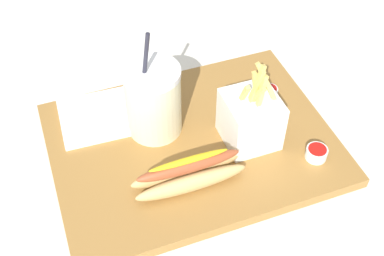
{
  "coord_description": "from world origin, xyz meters",
  "views": [
    {
      "loc": [
        0.2,
        0.54,
        0.67
      ],
      "look_at": [
        0.0,
        0.0,
        0.05
      ],
      "focal_mm": 47.0,
      "sensor_mm": 36.0,
      "label": 1
    }
  ],
  "objects_px": {
    "hot_dog_1": "(189,173)",
    "ketchup_cup_2": "(269,92)",
    "fries_basket": "(251,119)",
    "napkin_stack": "(98,117)",
    "ketchup_cup_1": "(317,153)",
    "soda_cup": "(153,100)"
  },
  "relations": [
    {
      "from": "soda_cup",
      "to": "hot_dog_1",
      "type": "bearing_deg",
      "value": 95.99
    },
    {
      "from": "fries_basket",
      "to": "ketchup_cup_2",
      "type": "relative_size",
      "value": 4.99
    },
    {
      "from": "hot_dog_1",
      "to": "ketchup_cup_2",
      "type": "relative_size",
      "value": 5.83
    },
    {
      "from": "fries_basket",
      "to": "ketchup_cup_1",
      "type": "distance_m",
      "value": 0.12
    },
    {
      "from": "fries_basket",
      "to": "soda_cup",
      "type": "bearing_deg",
      "value": -29.09
    },
    {
      "from": "soda_cup",
      "to": "ketchup_cup_2",
      "type": "bearing_deg",
      "value": -178.81
    },
    {
      "from": "ketchup_cup_2",
      "to": "napkin_stack",
      "type": "xyz_separation_m",
      "value": [
        0.31,
        -0.05,
        -0.01
      ]
    },
    {
      "from": "soda_cup",
      "to": "ketchup_cup_2",
      "type": "relative_size",
      "value": 6.45
    },
    {
      "from": "fries_basket",
      "to": "napkin_stack",
      "type": "distance_m",
      "value": 0.27
    },
    {
      "from": "ketchup_cup_1",
      "to": "ketchup_cup_2",
      "type": "xyz_separation_m",
      "value": [
        0.01,
        -0.16,
        -0.0
      ]
    },
    {
      "from": "ketchup_cup_1",
      "to": "ketchup_cup_2",
      "type": "bearing_deg",
      "value": -87.65
    },
    {
      "from": "soda_cup",
      "to": "hot_dog_1",
      "type": "distance_m",
      "value": 0.14
    },
    {
      "from": "hot_dog_1",
      "to": "napkin_stack",
      "type": "relative_size",
      "value": 1.37
    },
    {
      "from": "fries_basket",
      "to": "napkin_stack",
      "type": "bearing_deg",
      "value": -30.54
    },
    {
      "from": "ketchup_cup_1",
      "to": "napkin_stack",
      "type": "xyz_separation_m",
      "value": [
        0.32,
        -0.22,
        -0.01
      ]
    },
    {
      "from": "ketchup_cup_2",
      "to": "napkin_stack",
      "type": "height_order",
      "value": "ketchup_cup_2"
    },
    {
      "from": "soda_cup",
      "to": "fries_basket",
      "type": "xyz_separation_m",
      "value": [
        -0.14,
        0.08,
        -0.02
      ]
    },
    {
      "from": "soda_cup",
      "to": "hot_dog_1",
      "type": "height_order",
      "value": "soda_cup"
    },
    {
      "from": "ketchup_cup_2",
      "to": "ketchup_cup_1",
      "type": "bearing_deg",
      "value": 92.35
    },
    {
      "from": "fries_basket",
      "to": "ketchup_cup_1",
      "type": "xyz_separation_m",
      "value": [
        -0.09,
        0.08,
        -0.04
      ]
    },
    {
      "from": "fries_basket",
      "to": "napkin_stack",
      "type": "xyz_separation_m",
      "value": [
        0.23,
        -0.14,
        -0.04
      ]
    },
    {
      "from": "soda_cup",
      "to": "napkin_stack",
      "type": "xyz_separation_m",
      "value": [
        0.09,
        -0.06,
        -0.06
      ]
    }
  ]
}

